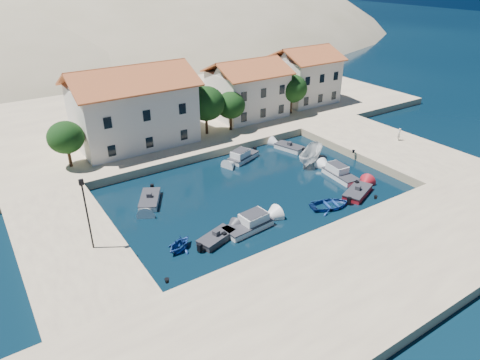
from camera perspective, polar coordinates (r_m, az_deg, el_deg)
name	(u,v)px	position (r m, az deg, el deg)	size (l,w,h in m)	color
ground	(320,237)	(38.87, 10.58, -7.45)	(400.00, 400.00, 0.00)	black
quay_south	(373,268)	(35.46, 17.37, -11.18)	(52.00, 12.00, 1.00)	tan
quay_east	(384,146)	(58.38, 18.70, 4.28)	(11.00, 20.00, 1.00)	tan
quay_west	(70,246)	(38.90, -21.78, -8.23)	(8.00, 20.00, 1.00)	tan
quay_north	(162,114)	(68.75, -10.35, 8.66)	(80.00, 36.00, 1.00)	tan
hills	(116,105)	(158.93, -16.25, 9.52)	(254.00, 176.00, 99.00)	#998D68
building_left	(132,105)	(55.48, -14.15, 9.73)	(14.70, 9.45, 9.70)	beige
building_mid	(247,88)	(64.40, 1.00, 12.23)	(10.50, 8.40, 8.30)	beige
building_right	(305,74)	(72.34, 8.64, 13.81)	(9.45, 8.40, 8.80)	beige
trees	(216,104)	(57.78, -3.22, 10.04)	(37.30, 5.30, 6.45)	#382314
lamppost	(86,208)	(35.22, -19.84, -3.53)	(0.35, 0.25, 6.22)	black
bollards	(315,199)	(42.28, 9.93, -2.50)	(29.36, 9.56, 0.30)	black
motorboat_grey_sw	(216,238)	(37.61, -3.17, -7.72)	(3.86, 2.58, 1.25)	#313135
cabin_cruiser_south	(248,225)	(38.98, 1.12, -5.98)	(4.88, 2.46, 1.60)	white
rowboat_south	(330,207)	(43.51, 11.90, -3.53)	(2.96, 4.15, 0.86)	navy
motorboat_red_se	(357,192)	(46.26, 15.39, -1.59)	(4.50, 3.27, 1.25)	maroon
cabin_cruiser_east	(340,174)	(49.29, 13.25, 0.76)	(2.23, 4.67, 1.60)	white
boat_east	(310,162)	(52.65, 9.28, 2.33)	(1.98, 5.27, 2.03)	white
motorboat_white_ne	(289,147)	(55.88, 6.60, 4.34)	(2.76, 4.10, 1.25)	white
rowboat_west	(180,249)	(37.09, -8.04, -9.11)	(2.27, 2.64, 1.39)	navy
motorboat_white_west	(150,200)	(44.19, -11.95, -2.59)	(3.57, 4.43, 1.25)	white
cabin_cruiser_north	(243,156)	(52.56, 0.43, 3.23)	(4.63, 3.17, 1.60)	white
pedestrian	(399,134)	(59.32, 20.42, 5.73)	(0.60, 0.39, 1.64)	silver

